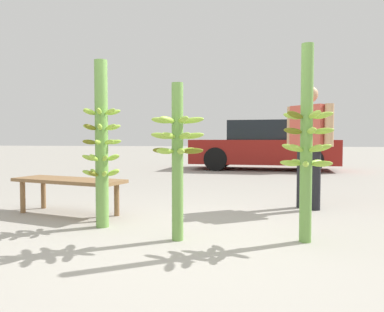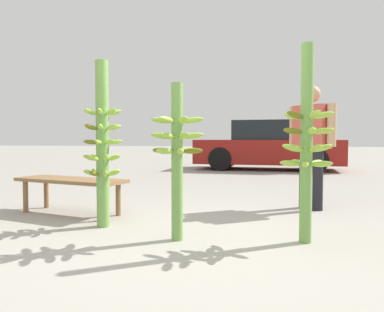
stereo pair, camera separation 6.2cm
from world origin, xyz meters
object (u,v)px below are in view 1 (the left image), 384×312
(banana_stalk_left, at_px, (102,144))
(vendor_person, at_px, (309,137))
(parked_car, at_px, (265,146))
(banana_stalk_center, at_px, (177,152))
(banana_stalk_right, at_px, (306,142))
(market_bench, at_px, (69,184))

(banana_stalk_left, relative_size, vendor_person, 1.08)
(vendor_person, bearing_deg, banana_stalk_left, 75.79)
(banana_stalk_left, distance_m, parked_car, 7.72)
(banana_stalk_center, height_order, parked_car, parked_car)
(banana_stalk_center, distance_m, vendor_person, 2.20)
(banana_stalk_center, height_order, banana_stalk_right, banana_stalk_right)
(banana_stalk_center, xyz_separation_m, market_bench, (-1.51, 0.88, -0.41))
(banana_stalk_center, xyz_separation_m, vendor_person, (1.33, 1.74, 0.14))
(banana_stalk_left, height_order, banana_stalk_right, banana_stalk_right)
(banana_stalk_center, xyz_separation_m, banana_stalk_right, (1.10, 0.14, 0.09))
(vendor_person, bearing_deg, banana_stalk_center, 95.87)
(parked_car, bearing_deg, banana_stalk_left, 169.88)
(banana_stalk_right, bearing_deg, banana_stalk_center, -172.99)
(vendor_person, relative_size, market_bench, 1.07)
(banana_stalk_left, bearing_deg, vendor_person, 32.43)
(market_bench, bearing_deg, vendor_person, 31.18)
(market_bench, bearing_deg, banana_stalk_center, -15.97)
(banana_stalk_left, bearing_deg, market_bench, 140.76)
(banana_stalk_left, distance_m, banana_stalk_center, 0.93)
(market_bench, bearing_deg, banana_stalk_right, -1.59)
(vendor_person, bearing_deg, banana_stalk_right, 125.13)
(banana_stalk_left, distance_m, banana_stalk_right, 1.97)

